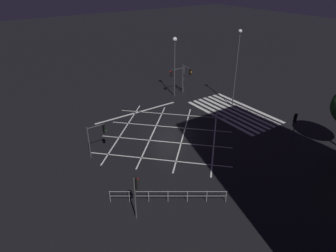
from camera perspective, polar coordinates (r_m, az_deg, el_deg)
ground_plane at (r=33.09m, az=0.00°, el=-1.53°), size 200.00×200.00×0.00m
road_markings at (r=37.27m, az=8.40°, el=1.69°), size 17.19×21.74×0.01m
traffic_light_nw_cross at (r=21.36m, az=-6.17°, el=-11.93°), size 0.36×0.39×3.64m
traffic_light_median_north at (r=29.14m, az=-13.15°, el=-1.29°), size 0.36×1.90×3.30m
traffic_light_se_cross at (r=43.04m, az=1.65°, el=9.66°), size 0.36×2.53×3.85m
traffic_light_sw_main at (r=32.33m, az=22.96°, el=0.53°), size 0.39×0.36×3.62m
traffic_light_se_main at (r=42.55m, az=3.64°, el=9.80°), size 2.06×0.36×4.27m
street_lamp_east at (r=38.98m, az=13.07°, el=12.60°), size 0.47×0.47×9.85m
street_lamp_far at (r=41.31m, az=1.29°, el=13.79°), size 0.59×0.59×8.29m
pedestrian_railing at (r=23.76m, az=0.00°, el=-13.00°), size 5.20×7.48×1.05m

